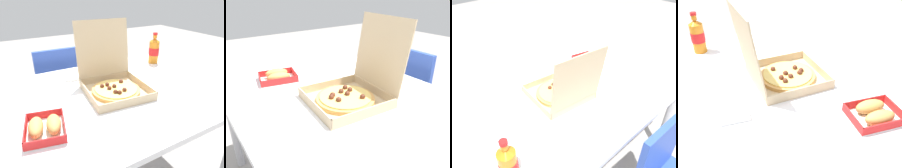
{
  "view_description": "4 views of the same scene",
  "coord_description": "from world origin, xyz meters",
  "views": [
    {
      "loc": [
        -0.42,
        -0.84,
        1.22
      ],
      "look_at": [
        0.06,
        -0.02,
        0.77
      ],
      "focal_mm": 32.3,
      "sensor_mm": 36.0,
      "label": 1
    },
    {
      "loc": [
        0.75,
        -0.55,
        1.18
      ],
      "look_at": [
        0.0,
        -0.0,
        0.77
      ],
      "focal_mm": 35.33,
      "sensor_mm": 36.0,
      "label": 2
    },
    {
      "loc": [
        0.77,
        0.79,
        1.54
      ],
      "look_at": [
        0.03,
        -0.02,
        0.77
      ],
      "focal_mm": 36.26,
      "sensor_mm": 36.0,
      "label": 3
    },
    {
      "loc": [
        -0.8,
        0.47,
        1.35
      ],
      "look_at": [
        0.01,
        0.01,
        0.73
      ],
      "focal_mm": 40.54,
      "sensor_mm": 36.0,
      "label": 4
    }
  ],
  "objects": [
    {
      "name": "cola_bottle",
      "position": [
        0.57,
        0.27,
        0.81
      ],
      "size": [
        0.07,
        0.07,
        0.22
      ],
      "color": "orange",
      "rests_on": "dining_table"
    },
    {
      "name": "pizza_box_open",
      "position": [
        0.08,
        0.02,
        0.77
      ],
      "size": [
        0.35,
        0.4,
        0.36
      ],
      "color": "tan",
      "rests_on": "dining_table"
    },
    {
      "name": "napkin_pile",
      "position": [
        -0.05,
        0.29,
        0.72
      ],
      "size": [
        0.13,
        0.13,
        0.02
      ],
      "primitive_type": "cube",
      "rotation": [
        0.0,
        0.0,
        -0.2
      ],
      "color": "white",
      "rests_on": "dining_table"
    },
    {
      "name": "paper_menu",
      "position": [
        0.53,
        -0.06,
        0.72
      ],
      "size": [
        0.23,
        0.18,
        0.0
      ],
      "primitive_type": "cube",
      "rotation": [
        0.0,
        0.0,
        0.17
      ],
      "color": "white",
      "rests_on": "dining_table"
    },
    {
      "name": "dining_table",
      "position": [
        0.0,
        0.0,
        0.65
      ],
      "size": [
        1.45,
        0.93,
        0.71
      ],
      "color": "white",
      "rests_on": "ground_plane"
    },
    {
      "name": "bread_side_box",
      "position": [
        -0.33,
        -0.16,
        0.74
      ],
      "size": [
        0.19,
        0.22,
        0.06
      ],
      "color": "white",
      "rests_on": "dining_table"
    },
    {
      "name": "chair",
      "position": [
        -0.05,
        0.7,
        0.48
      ],
      "size": [
        0.41,
        0.41,
        0.83
      ],
      "color": "#2D4CAD",
      "rests_on": "ground_plane"
    }
  ]
}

